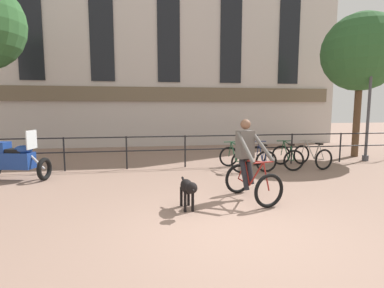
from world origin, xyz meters
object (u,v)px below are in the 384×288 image
at_px(parked_bicycle_far_end, 312,156).
at_px(dog, 188,188).
at_px(parked_bicycle_mid_left, 261,158).
at_px(street_lamp, 369,100).
at_px(parked_bicycle_near_lamp, 235,158).
at_px(parked_bicycle_mid_right, 287,157).
at_px(cyclist_with_bike, 249,163).
at_px(parked_motorcycle, 17,159).

bearing_deg(parked_bicycle_far_end, dog, 27.31).
distance_m(parked_bicycle_mid_left, parked_bicycle_far_end, 1.77).
bearing_deg(street_lamp, parked_bicycle_near_lamp, -172.25).
xyz_separation_m(parked_bicycle_mid_left, parked_bicycle_mid_right, (0.88, -0.00, 0.00)).
relative_size(cyclist_with_bike, parked_motorcycle, 1.00).
bearing_deg(parked_bicycle_near_lamp, parked_motorcycle, -1.22).
bearing_deg(dog, street_lamp, 25.90).
bearing_deg(dog, parked_motorcycle, 138.69).
bearing_deg(parked_motorcycle, street_lamp, -70.61).
bearing_deg(parked_bicycle_far_end, cyclist_with_bike, 32.53).
xyz_separation_m(parked_bicycle_near_lamp, parked_bicycle_mid_right, (1.77, 0.00, 0.00)).
relative_size(parked_motorcycle, street_lamp, 0.43).
relative_size(parked_motorcycle, parked_bicycle_mid_right, 1.45).
bearing_deg(street_lamp, parked_bicycle_far_end, -164.54).
height_order(parked_motorcycle, parked_bicycle_far_end, parked_motorcycle).
bearing_deg(parked_motorcycle, cyclist_with_bike, -100.88).
height_order(parked_bicycle_mid_left, parked_bicycle_far_end, same).
height_order(parked_bicycle_mid_left, street_lamp, street_lamp).
distance_m(parked_bicycle_mid_right, street_lamp, 3.98).
height_order(parked_bicycle_near_lamp, parked_bicycle_mid_right, same).
xyz_separation_m(parked_bicycle_mid_left, street_lamp, (4.34, 0.71, 1.84)).
relative_size(cyclist_with_bike, dog, 1.75).
bearing_deg(parked_bicycle_mid_left, parked_bicycle_mid_right, -173.40).
relative_size(parked_motorcycle, parked_bicycle_near_lamp, 1.46).
bearing_deg(parked_motorcycle, parked_bicycle_mid_left, -73.16).
xyz_separation_m(parked_bicycle_near_lamp, parked_bicycle_far_end, (2.65, 0.00, 0.00)).
relative_size(parked_bicycle_mid_left, street_lamp, 0.30).
bearing_deg(parked_bicycle_near_lamp, parked_bicycle_mid_right, 175.76).
relative_size(cyclist_with_bike, street_lamp, 0.44).
relative_size(parked_bicycle_near_lamp, parked_bicycle_mid_right, 0.99).
height_order(dog, parked_bicycle_mid_right, parked_bicycle_mid_right).
relative_size(cyclist_with_bike, parked_bicycle_mid_right, 1.46).
bearing_deg(parked_bicycle_mid_left, dog, 56.64).
relative_size(parked_bicycle_near_lamp, parked_bicycle_mid_left, 0.98).
xyz_separation_m(cyclist_with_bike, parked_bicycle_mid_right, (2.39, 2.93, -0.41)).
xyz_separation_m(parked_motorcycle, parked_bicycle_mid_right, (7.96, 0.33, -0.20)).
bearing_deg(cyclist_with_bike, parked_bicycle_mid_left, 48.78).
relative_size(dog, street_lamp, 0.25).
bearing_deg(cyclist_with_bike, parked_bicycle_near_lamp, 63.97).
distance_m(parked_motorcycle, parked_bicycle_mid_right, 7.97).
height_order(parked_bicycle_near_lamp, street_lamp, street_lamp).
height_order(cyclist_with_bike, dog, cyclist_with_bike).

